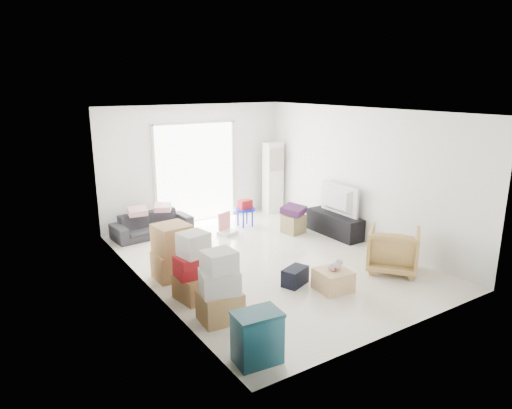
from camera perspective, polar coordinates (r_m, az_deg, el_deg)
The scene contains 21 objects.
room_shell at distance 8.08m, azimuth 1.57°, elevation 2.02°, with size 4.98×6.48×3.18m.
sliding_door at distance 10.64m, azimuth -7.55°, elevation 4.45°, with size 2.10×0.04×2.33m.
ac_tower at distance 11.39m, azimuth 2.13°, elevation 3.38°, with size 0.45×0.30×1.75m, color white.
tv_console at distance 9.90m, azimuth 9.76°, elevation -2.46°, with size 0.42×1.39×0.46m, color black.
television at distance 9.81m, azimuth 9.84°, elevation -0.76°, with size 1.10×0.64×0.14m, color black.
sofa at distance 9.95m, azimuth -12.86°, elevation -1.97°, with size 1.67×0.49×0.65m, color #2A292F.
pillow_left at distance 9.76m, azimuth -14.66°, elevation -0.05°, with size 0.38×0.30×0.12m, color #C28D9C.
pillow_right at distance 9.95m, azimuth -11.63°, elevation 0.40°, with size 0.32×0.26×0.11m, color #C28D9C.
armchair at distance 8.21m, azimuth 16.81°, elevation -5.18°, with size 0.82×0.77×0.84m, color tan.
storage_bins at distance 5.48m, azimuth 0.15°, elevation -16.25°, with size 0.58×0.43×0.63m.
box_stack_a at distance 6.28m, azimuth -4.53°, elevation -10.59°, with size 0.59×0.53×1.01m.
box_stack_b at distance 6.93m, azimuth -7.69°, elevation -8.15°, with size 0.58×0.58×1.04m.
box_stack_c at distance 7.71m, azimuth -10.36°, elevation -5.87°, with size 0.63×0.58×0.92m.
loose_box at distance 7.78m, azimuth -6.46°, elevation -7.56°, with size 0.46×0.46×0.39m, color #9A6F45.
duffel_bag at distance 7.46m, azimuth 4.91°, elevation -8.94°, with size 0.45×0.27×0.29m, color black.
ottoman at distance 9.92m, azimuth 4.69°, elevation -2.41°, with size 0.41×0.41×0.41m, color #9B945A.
blanket at distance 9.85m, azimuth 4.72°, elevation -0.89°, with size 0.45×0.45×0.14m, color #431D49.
kids_table at distance 10.30m, azimuth -1.38°, elevation -0.38°, with size 0.48×0.48×0.61m.
toy_walker at distance 9.83m, azimuth -3.73°, elevation -3.01°, with size 0.44×0.41×0.48m.
wood_crate at distance 7.34m, azimuth 9.62°, elevation -9.30°, with size 0.50×0.50×0.33m, color tan.
plush_bunny at distance 7.28m, azimuth 9.86°, elevation -7.51°, with size 0.31×0.18×0.15m.
Camera 1 is at (-4.45, -6.49, 3.15)m, focal length 32.00 mm.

